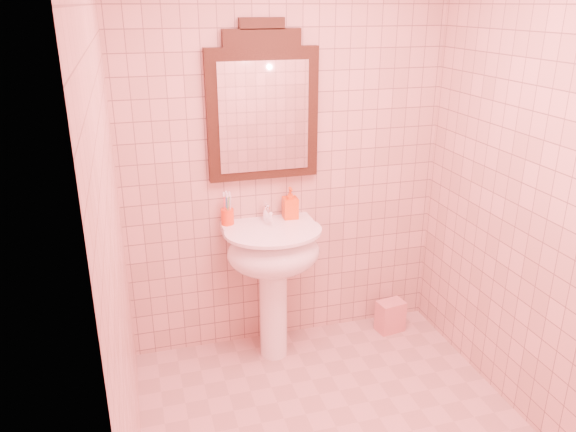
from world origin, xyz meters
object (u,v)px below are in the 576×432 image
object	(u,v)px
toothbrush_cup	(227,216)
towel	(390,316)
pedestal_sink	(273,261)
mirror	(263,108)
soap_dispenser	(290,203)

from	to	relation	value
toothbrush_cup	towel	xyz separation A→B (m)	(1.08, -0.10, -0.80)
pedestal_sink	towel	size ratio (longest dim) A/B	3.97
mirror	toothbrush_cup	bearing A→B (deg)	-169.69
mirror	soap_dispenser	world-z (taller)	mirror
soap_dispenser	towel	distance (m)	1.10
mirror	toothbrush_cup	world-z (taller)	mirror
toothbrush_cup	soap_dispenser	size ratio (longest dim) A/B	0.91
soap_dispenser	towel	size ratio (longest dim) A/B	0.90
toothbrush_cup	soap_dispenser	bearing A→B (deg)	-0.35
soap_dispenser	mirror	bearing A→B (deg)	166.14
towel	pedestal_sink	bearing A→B (deg)	-176.37
toothbrush_cup	pedestal_sink	bearing A→B (deg)	-33.28
soap_dispenser	toothbrush_cup	bearing A→B (deg)	-177.30
toothbrush_cup	towel	size ratio (longest dim) A/B	0.82
pedestal_sink	mirror	bearing A→B (deg)	90.00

